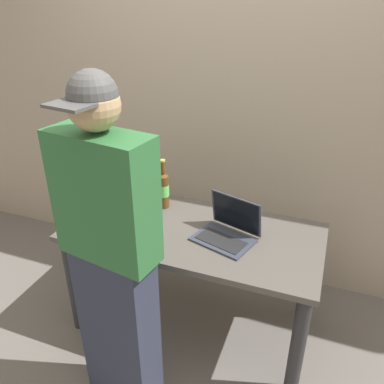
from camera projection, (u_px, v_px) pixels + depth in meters
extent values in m
plane|color=slate|center=(193.00, 321.00, 2.63)|extent=(8.00, 8.00, 0.00)
cube|color=#56514C|center=(193.00, 233.00, 2.31)|extent=(1.49, 0.71, 0.04)
cylinder|color=#2D2D30|center=(74.00, 284.00, 2.44)|extent=(0.08, 0.08, 0.69)
cylinder|color=#2D2D30|center=(297.00, 347.00, 2.01)|extent=(0.08, 0.08, 0.69)
cylinder|color=#2D2D30|center=(122.00, 235.00, 2.94)|extent=(0.08, 0.08, 0.69)
cylinder|color=#2D2D30|center=(309.00, 277.00, 2.51)|extent=(0.08, 0.08, 0.69)
cube|color=#383D4C|center=(223.00, 240.00, 2.20)|extent=(0.37, 0.31, 0.01)
cube|color=#232326|center=(221.00, 240.00, 2.18)|extent=(0.30, 0.21, 0.00)
cube|color=#383D4C|center=(236.00, 213.00, 2.23)|extent=(0.32, 0.13, 0.22)
cube|color=black|center=(236.00, 213.00, 2.23)|extent=(0.29, 0.12, 0.20)
cylinder|color=brown|center=(164.00, 192.00, 2.50)|extent=(0.07, 0.07, 0.22)
cone|color=brown|center=(163.00, 174.00, 2.44)|extent=(0.07, 0.07, 0.02)
cylinder|color=brown|center=(163.00, 167.00, 2.42)|extent=(0.03, 0.03, 0.07)
cylinder|color=#BFB74C|center=(162.00, 161.00, 2.40)|extent=(0.03, 0.03, 0.01)
cylinder|color=#6EE362|center=(164.00, 190.00, 2.49)|extent=(0.07, 0.07, 0.08)
cylinder|color=#1E5123|center=(137.00, 204.00, 2.40)|extent=(0.08, 0.08, 0.17)
cone|color=#1E5123|center=(136.00, 189.00, 2.35)|extent=(0.08, 0.08, 0.03)
cylinder|color=#1E5123|center=(135.00, 181.00, 2.33)|extent=(0.03, 0.03, 0.09)
cylinder|color=#BFB74C|center=(135.00, 174.00, 2.31)|extent=(0.04, 0.04, 0.01)
cylinder|color=#70CEBC|center=(137.00, 203.00, 2.40)|extent=(0.08, 0.08, 0.06)
cylinder|color=#472B14|center=(143.00, 198.00, 2.48)|extent=(0.07, 0.07, 0.17)
cone|color=#472B14|center=(143.00, 184.00, 2.43)|extent=(0.07, 0.07, 0.02)
cylinder|color=#472B14|center=(142.00, 176.00, 2.41)|extent=(0.03, 0.03, 0.09)
cylinder|color=#BFB74C|center=(142.00, 169.00, 2.39)|extent=(0.03, 0.03, 0.01)
cylinder|color=silver|center=(143.00, 197.00, 2.47)|extent=(0.07, 0.07, 0.06)
cube|color=#2D3347|center=(120.00, 331.00, 1.95)|extent=(0.40, 0.23, 0.94)
cube|color=#2D6B38|center=(105.00, 198.00, 1.60)|extent=(0.47, 0.25, 0.56)
sphere|color=tan|center=(94.00, 105.00, 1.42)|extent=(0.20, 0.20, 0.20)
sphere|color=#4C4C4C|center=(93.00, 95.00, 1.41)|extent=(0.19, 0.19, 0.19)
cube|color=#4C4C4C|center=(69.00, 105.00, 1.32)|extent=(0.18, 0.13, 0.01)
cube|color=tan|center=(231.00, 103.00, 2.65)|extent=(6.00, 0.10, 2.60)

